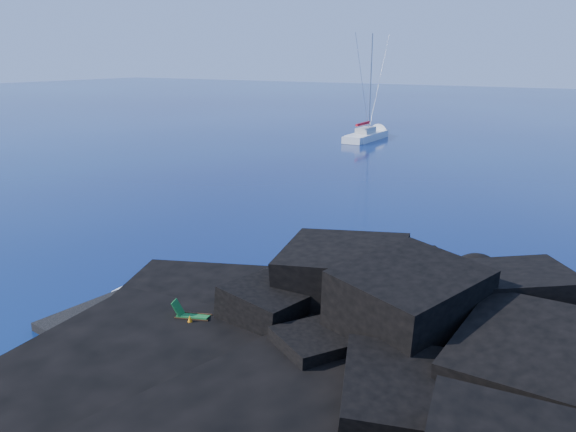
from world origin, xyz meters
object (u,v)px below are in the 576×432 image
(sunbather, at_px, (164,325))
(deck_chair, at_px, (193,312))
(marker_cone, at_px, (190,322))
(sailboat, at_px, (367,140))

(sunbather, bearing_deg, deck_chair, 30.07)
(marker_cone, bearing_deg, deck_chair, 113.19)
(marker_cone, bearing_deg, sunbather, -148.14)
(sailboat, height_order, sunbather, sailboat)
(sunbather, height_order, marker_cone, marker_cone)
(sailboat, height_order, deck_chair, sailboat)
(sailboat, relative_size, sunbather, 8.47)
(sailboat, distance_m, deck_chair, 55.44)
(sailboat, bearing_deg, deck_chair, -73.73)
(sunbather, xyz_separation_m, marker_cone, (0.88, 0.55, 0.13))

